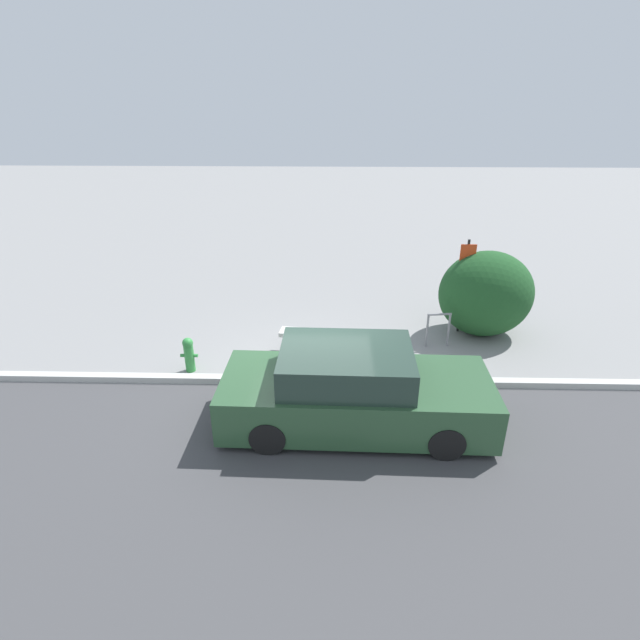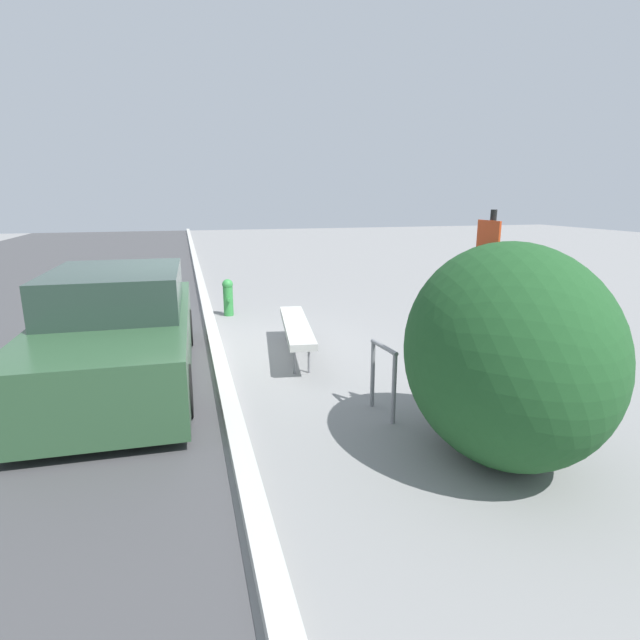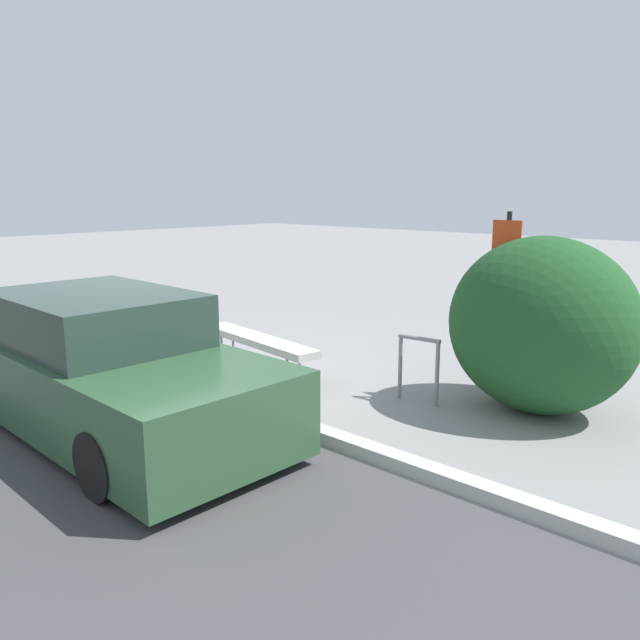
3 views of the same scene
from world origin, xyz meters
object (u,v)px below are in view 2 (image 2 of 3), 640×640
(bench, at_px, (296,326))
(fire_hydrant, at_px, (228,296))
(parked_car_near, at_px, (119,331))
(bike_rack, at_px, (383,373))
(sign_post, at_px, (485,304))

(bench, distance_m, fire_hydrant, 3.09)
(fire_hydrant, bearing_deg, bench, 14.62)
(bench, relative_size, parked_car_near, 0.52)
(fire_hydrant, bearing_deg, bike_rack, 12.99)
(bench, distance_m, parked_car_near, 2.55)
(fire_hydrant, distance_m, parked_car_near, 3.78)
(bench, distance_m, bike_rack, 2.43)
(parked_car_near, bearing_deg, bench, 99.44)
(sign_post, distance_m, parked_car_near, 4.68)
(fire_hydrant, xyz_separation_m, parked_car_near, (3.35, -1.73, 0.26))
(bench, bearing_deg, fire_hydrant, -157.64)
(fire_hydrant, bearing_deg, parked_car_near, -27.36)
(parked_car_near, bearing_deg, bike_rack, 56.96)
(bench, relative_size, bike_rack, 2.90)
(bike_rack, height_order, fire_hydrant, bike_rack)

